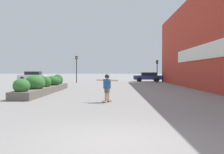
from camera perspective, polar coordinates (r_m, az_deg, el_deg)
name	(u,v)px	position (r m, az deg, el deg)	size (l,w,h in m)	color
ground_plane	(113,141)	(5.94, 0.29, -14.40)	(300.00, 300.00, 0.00)	gray
building_wall_right	(213,35)	(20.63, 22.02, 8.85)	(0.67, 38.94, 8.70)	#B23323
planter_box	(45,86)	(19.09, -15.08, -1.97)	(1.36, 10.38, 1.37)	#605B54
skateboard	(107,101)	(12.97, -1.14, -5.47)	(0.56, 0.77, 0.09)	olive
skateboarder	(107,85)	(12.90, -1.15, -1.75)	(1.14, 0.69, 1.36)	tan
car_leftmost	(32,76)	(43.02, -17.73, 0.23)	(4.38, 1.87, 1.55)	silver
car_center_left	(148,77)	(38.82, 8.20, 0.08)	(4.28, 2.03, 1.41)	navy
traffic_light_left	(76,65)	(34.45, -8.13, 2.81)	(0.28, 0.30, 3.69)	black
traffic_light_right	(157,67)	(33.69, 10.28, 2.19)	(0.28, 0.30, 3.06)	black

